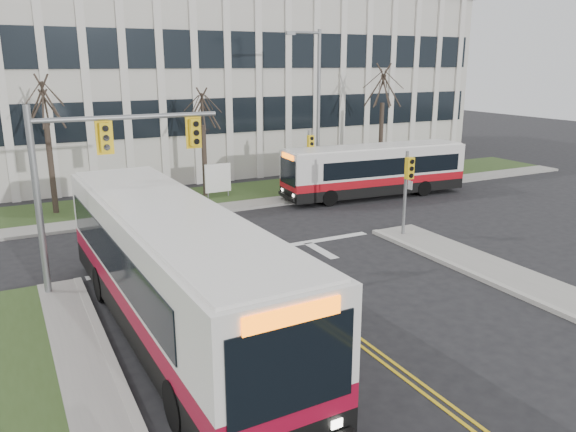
{
  "coord_description": "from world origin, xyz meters",
  "views": [
    {
      "loc": [
        -8.18,
        -11.68,
        7.41
      ],
      "look_at": [
        0.92,
        5.91,
        2.0
      ],
      "focal_mm": 35.0,
      "sensor_mm": 36.0,
      "label": 1
    }
  ],
  "objects_px": {
    "streetlight": "(316,104)",
    "directory_sign": "(218,178)",
    "bus_cross": "(374,172)",
    "bus_main": "(172,273)"
  },
  "relations": [
    {
      "from": "streetlight",
      "to": "directory_sign",
      "type": "height_order",
      "value": "streetlight"
    },
    {
      "from": "streetlight",
      "to": "bus_cross",
      "type": "bearing_deg",
      "value": -39.82
    },
    {
      "from": "streetlight",
      "to": "bus_main",
      "type": "height_order",
      "value": "streetlight"
    },
    {
      "from": "bus_main",
      "to": "directory_sign",
      "type": "bearing_deg",
      "value": 63.27
    },
    {
      "from": "bus_main",
      "to": "bus_cross",
      "type": "relative_size",
      "value": 1.25
    },
    {
      "from": "directory_sign",
      "to": "bus_main",
      "type": "relative_size",
      "value": 0.15
    },
    {
      "from": "directory_sign",
      "to": "bus_cross",
      "type": "relative_size",
      "value": 0.19
    },
    {
      "from": "streetlight",
      "to": "bus_cross",
      "type": "distance_m",
      "value": 5.1
    },
    {
      "from": "bus_cross",
      "to": "directory_sign",
      "type": "bearing_deg",
      "value": -108.89
    },
    {
      "from": "streetlight",
      "to": "bus_main",
      "type": "distance_m",
      "value": 18.62
    }
  ]
}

